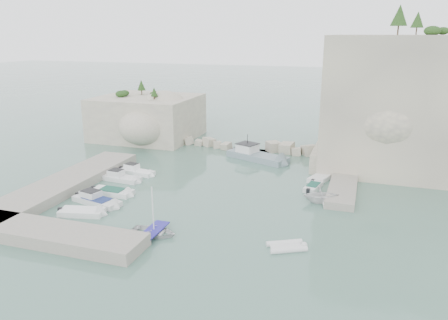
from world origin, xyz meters
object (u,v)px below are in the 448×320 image
(motorboat_a, at_px, (137,174))
(tender_east_a, at_px, (320,203))
(rowboat, at_px, (154,235))
(motorboat_b, at_px, (122,181))
(motorboat_d, at_px, (97,204))
(motorboat_c, at_px, (112,194))
(work_boat, at_px, (257,160))
(motorboat_e, at_px, (82,215))
(tender_east_b, at_px, (313,189))
(tender_east_d, at_px, (330,172))
(tender_east_c, at_px, (322,179))
(inflatable_dinghy, at_px, (286,248))

(motorboat_a, relative_size, tender_east_a, 1.38)
(rowboat, bearing_deg, motorboat_b, 41.29)
(motorboat_d, bearing_deg, motorboat_c, 103.49)
(motorboat_d, distance_m, work_boat, 24.55)
(motorboat_c, distance_m, motorboat_d, 2.92)
(motorboat_e, height_order, tender_east_b, same)
(motorboat_d, relative_size, work_boat, 0.62)
(tender_east_a, bearing_deg, work_boat, 19.04)
(rowboat, bearing_deg, motorboat_e, 78.49)
(tender_east_d, bearing_deg, motorboat_c, 150.82)
(motorboat_c, height_order, motorboat_e, same)
(motorboat_b, bearing_deg, motorboat_a, 85.31)
(motorboat_e, bearing_deg, tender_east_d, 31.88)
(tender_east_c, bearing_deg, motorboat_e, 149.71)
(motorboat_c, distance_m, work_boat, 22.04)
(motorboat_a, xyz_separation_m, tender_east_d, (23.20, 8.51, 0.00))
(inflatable_dinghy, bearing_deg, tender_east_d, 58.25)
(tender_east_a, bearing_deg, motorboat_d, 91.19)
(motorboat_a, xyz_separation_m, inflatable_dinghy, (21.76, -13.76, 0.00))
(motorboat_e, distance_m, rowboat, 8.99)
(inflatable_dinghy, height_order, work_boat, work_boat)
(tender_east_c, bearing_deg, tender_east_a, -156.75)
(motorboat_e, height_order, rowboat, rowboat)
(inflatable_dinghy, xyz_separation_m, tender_east_c, (0.84, 19.32, 0.00))
(tender_east_b, bearing_deg, work_boat, 53.47)
(tender_east_a, xyz_separation_m, tender_east_d, (-0.08, 10.98, 0.00))
(rowboat, relative_size, tender_east_a, 1.09)
(motorboat_e, height_order, tender_east_d, tender_east_d)
(motorboat_e, xyz_separation_m, tender_east_b, (20.69, 14.63, 0.00))
(motorboat_d, bearing_deg, inflatable_dinghy, 3.66)
(motorboat_b, height_order, tender_east_b, motorboat_b)
(motorboat_d, distance_m, tender_east_c, 26.70)
(rowboat, bearing_deg, tender_east_a, -46.41)
(tender_east_a, height_order, tender_east_b, tender_east_a)
(motorboat_e, bearing_deg, work_boat, 51.76)
(tender_east_a, relative_size, tender_east_d, 0.86)
(rowboat, xyz_separation_m, inflatable_dinghy, (11.63, 1.19, 0.00))
(motorboat_a, relative_size, tender_east_c, 0.95)
(motorboat_e, bearing_deg, motorboat_c, 80.12)
(motorboat_d, relative_size, tender_east_c, 1.13)
(tender_east_a, xyz_separation_m, tender_east_c, (-0.68, 8.02, 0.00))
(motorboat_a, distance_m, tender_east_a, 23.41)
(motorboat_c, bearing_deg, rowboat, -38.21)
(tender_east_d, bearing_deg, work_boat, 100.26)
(motorboat_c, height_order, work_boat, work_boat)
(motorboat_c, xyz_separation_m, tender_east_c, (21.58, 12.81, 0.00))
(motorboat_d, distance_m, motorboat_e, 2.99)
(motorboat_e, distance_m, tender_east_a, 24.42)
(rowboat, bearing_deg, motorboat_c, 49.89)
(motorboat_b, distance_m, tender_east_d, 26.26)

